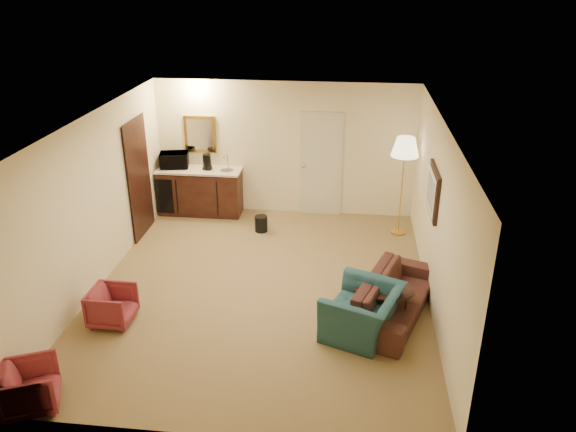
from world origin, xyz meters
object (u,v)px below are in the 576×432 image
coffee_table (383,303)px  coffee_maker (207,162)px  sofa (394,291)px  waste_bin (261,224)px  wetbar_cabinet (201,191)px  floor_lamp (402,187)px  rose_chair_far (30,385)px  teal_armchair (363,305)px  microwave (174,158)px  rose_chair_near (112,304)px

coffee_table → coffee_maker: bearing=134.5°
sofa → waste_bin: bearing=62.2°
wetbar_cabinet → coffee_maker: (0.16, 0.01, 0.61)m
sofa → floor_lamp: (0.25, 2.69, 0.54)m
wetbar_cabinet → rose_chair_far: (-0.50, -5.52, -0.16)m
coffee_table → waste_bin: coffee_table is taller
rose_chair_far → coffee_maker: 5.63m
coffee_table → waste_bin: 3.37m
wetbar_cabinet → coffee_table: size_ratio=1.96×
sofa → teal_armchair: teal_armchair is taller
rose_chair_far → waste_bin: (1.82, 4.81, -0.15)m
wetbar_cabinet → waste_bin: (1.32, -0.71, -0.31)m
sofa → floor_lamp: size_ratio=1.07×
microwave → rose_chair_near: bearing=-97.6°
sofa → floor_lamp: floor_lamp is taller
coffee_table → waste_bin: (-2.13, 2.61, -0.09)m
wetbar_cabinet → coffee_table: bearing=-44.0°
coffee_table → waste_bin: size_ratio=2.83×
coffee_maker → teal_armchair: bearing=-65.5°
rose_chair_near → coffee_table: size_ratio=0.69×
microwave → rose_chair_far: bearing=-101.3°
wetbar_cabinet → coffee_table: (3.45, -3.33, -0.22)m
rose_chair_near → waste_bin: bearing=-25.8°
wetbar_cabinet → floor_lamp: floor_lamp is taller
floor_lamp → coffee_maker: bearing=171.7°
wetbar_cabinet → waste_bin: size_ratio=5.54×
rose_chair_near → sofa: bearing=-79.8°
floor_lamp → microwave: (-4.35, 0.57, 0.18)m
sofa → coffee_table: 0.24m
wetbar_cabinet → coffee_table: wetbar_cabinet is taller
teal_armchair → rose_chair_far: teal_armchair is taller
waste_bin → coffee_maker: size_ratio=0.98×
rose_chair_far → floor_lamp: bearing=-64.9°
sofa → waste_bin: (-2.28, 2.50, -0.24)m
wetbar_cabinet → sofa: size_ratio=0.83×
coffee_table → wetbar_cabinet: bearing=136.0°
waste_bin → coffee_maker: (-1.16, 0.73, 0.92)m
wetbar_cabinet → rose_chair_near: 3.86m
sofa → rose_chair_near: (-3.85, -0.63, -0.10)m
rose_chair_near → microwave: 3.99m
sofa → coffee_table: (-0.15, -0.11, -0.14)m
wetbar_cabinet → sofa: wetbar_cabinet is taller
sofa → rose_chair_near: bearing=119.1°
wetbar_cabinet → sofa: (3.60, -3.21, -0.07)m
rose_chair_near → rose_chair_far: (-0.25, -1.67, 0.01)m
rose_chair_near → coffee_table: (3.70, 0.52, -0.05)m
sofa → microwave: 5.29m
teal_armchair → microwave: 5.29m
rose_chair_near → wetbar_cabinet: bearing=-2.9°
rose_chair_near → waste_bin: (1.57, 3.13, -0.14)m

